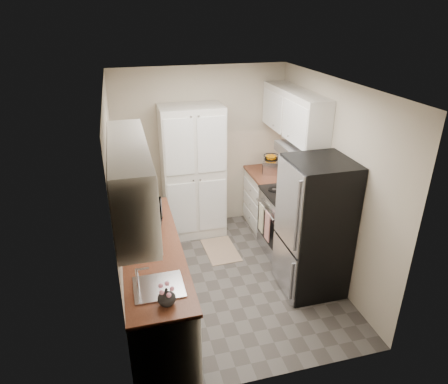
{
  "coord_description": "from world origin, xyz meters",
  "views": [
    {
      "loc": [
        -1.17,
        -4.13,
        3.24
      ],
      "look_at": [
        -0.03,
        0.15,
        1.18
      ],
      "focal_mm": 32.0,
      "sensor_mm": 36.0,
      "label": 1
    }
  ],
  "objects_px": {
    "electric_range": "(289,223)",
    "toaster_oven": "(272,165)",
    "microwave": "(146,217)",
    "wine_bottle": "(134,197)",
    "refrigerator": "(315,228)",
    "pantry_cabinet": "(193,173)"
  },
  "relations": [
    {
      "from": "wine_bottle",
      "to": "toaster_oven",
      "type": "bearing_deg",
      "value": 18.58
    },
    {
      "from": "electric_range",
      "to": "microwave",
      "type": "height_order",
      "value": "microwave"
    },
    {
      "from": "pantry_cabinet",
      "to": "refrigerator",
      "type": "xyz_separation_m",
      "value": [
        1.14,
        -1.73,
        -0.15
      ]
    },
    {
      "from": "electric_range",
      "to": "microwave",
      "type": "relative_size",
      "value": 2.27
    },
    {
      "from": "microwave",
      "to": "toaster_oven",
      "type": "relative_size",
      "value": 1.42
    },
    {
      "from": "electric_range",
      "to": "toaster_oven",
      "type": "xyz_separation_m",
      "value": [
        0.05,
        0.85,
        0.54
      ]
    },
    {
      "from": "electric_range",
      "to": "microwave",
      "type": "bearing_deg",
      "value": -168.14
    },
    {
      "from": "pantry_cabinet",
      "to": "refrigerator",
      "type": "relative_size",
      "value": 1.18
    },
    {
      "from": "microwave",
      "to": "wine_bottle",
      "type": "bearing_deg",
      "value": 20.86
    },
    {
      "from": "refrigerator",
      "to": "wine_bottle",
      "type": "relative_size",
      "value": 5.54
    },
    {
      "from": "wine_bottle",
      "to": "toaster_oven",
      "type": "distance_m",
      "value": 2.24
    },
    {
      "from": "electric_range",
      "to": "toaster_oven",
      "type": "distance_m",
      "value": 1.01
    },
    {
      "from": "toaster_oven",
      "to": "electric_range",
      "type": "bearing_deg",
      "value": -69.64
    },
    {
      "from": "wine_bottle",
      "to": "refrigerator",
      "type": "bearing_deg",
      "value": -24.52
    },
    {
      "from": "electric_range",
      "to": "refrigerator",
      "type": "height_order",
      "value": "refrigerator"
    },
    {
      "from": "refrigerator",
      "to": "electric_range",
      "type": "bearing_deg",
      "value": 87.52
    },
    {
      "from": "electric_range",
      "to": "microwave",
      "type": "distance_m",
      "value": 2.1
    },
    {
      "from": "electric_range",
      "to": "refrigerator",
      "type": "relative_size",
      "value": 0.66
    },
    {
      "from": "wine_bottle",
      "to": "electric_range",
      "type": "bearing_deg",
      "value": -3.63
    },
    {
      "from": "pantry_cabinet",
      "to": "electric_range",
      "type": "bearing_deg",
      "value": -38.22
    },
    {
      "from": "pantry_cabinet",
      "to": "toaster_oven",
      "type": "distance_m",
      "value": 1.22
    },
    {
      "from": "pantry_cabinet",
      "to": "wine_bottle",
      "type": "bearing_deg",
      "value": -138.7
    }
  ]
}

